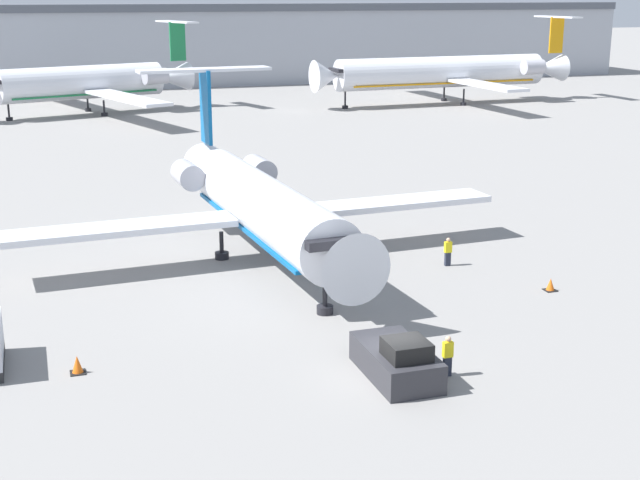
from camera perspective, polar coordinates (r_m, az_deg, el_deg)
name	(u,v)px	position (r m, az deg, el deg)	size (l,w,h in m)	color
ground_plane	(390,376)	(36.23, 4.51, -8.67)	(600.00, 600.00, 0.00)	gray
terminal_building	(107,45)	(151.20, -13.48, 12.04)	(180.00, 16.80, 12.98)	#9EA3AD
airplane_main	(261,203)	(50.64, -3.82, 2.35)	(29.30, 26.39, 9.94)	silver
pushback_tug	(397,360)	(35.92, 4.93, -7.66)	(2.33, 4.63, 1.91)	#2D2D33
worker_near_tug	(448,355)	(36.15, 8.17, -7.31)	(0.40, 0.24, 1.70)	#232838
worker_by_wing	(448,251)	(50.38, 8.19, -0.72)	(0.40, 0.24, 1.62)	#232838
traffic_cone_left	(77,365)	(37.54, -15.27, -7.72)	(0.62, 0.62, 0.74)	black
traffic_cone_right	(550,285)	(47.38, 14.53, -2.79)	(0.61, 0.61, 0.66)	black
airplane_parked_far_left	(88,82)	(116.11, -14.65, 9.74)	(28.50, 38.82, 11.15)	silver
airplane_parked_far_right	(446,72)	(124.43, 8.08, 10.60)	(38.28, 33.34, 11.50)	silver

